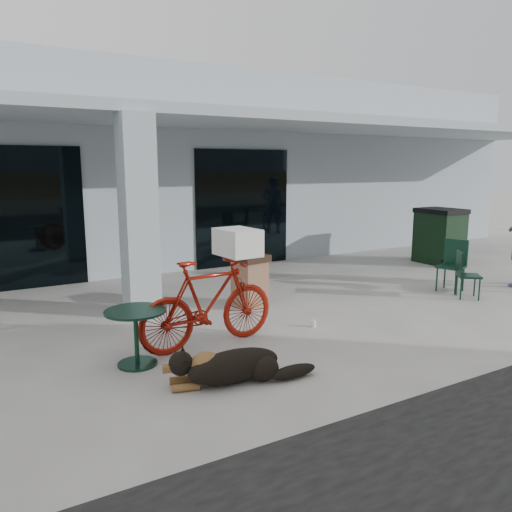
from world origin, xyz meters
TOP-DOWN VIEW (x-y plane):
  - ground at (0.00, 0.00)m, footprint 80.00×80.00m
  - building at (0.00, 8.50)m, footprint 22.00×7.00m
  - storefront_glass_left at (-3.20, 4.98)m, footprint 2.80×0.06m
  - storefront_glass_right at (1.80, 4.98)m, footprint 2.40×0.06m
  - column at (-1.50, 2.30)m, footprint 0.50×0.50m
  - overhang at (0.00, 3.60)m, footprint 22.00×2.80m
  - bicycle at (-1.20, 0.40)m, footprint 1.97×0.70m
  - laundry_basket at (-0.75, 0.44)m, footprint 0.49×0.63m
  - dog at (-1.43, -0.76)m, footprint 1.32×0.72m
  - cup_near_dog at (0.46, 0.35)m, footprint 0.08×0.08m
  - cafe_table_near at (-2.20, 0.25)m, footprint 0.94×0.94m
  - cafe_chair_far_a at (3.81, 0.29)m, footprint 0.56×0.56m
  - cafe_chair_far_b at (3.94, 0.78)m, footprint 0.58×0.56m
  - trash_receptacle at (0.20, 1.80)m, footprint 0.60×0.60m
  - wheeled_bin at (6.01, 2.80)m, footprint 0.82×1.04m

SIDE VIEW (x-z plane):
  - ground at x=0.00m, z-range 0.00..0.00m
  - cup_near_dog at x=0.46m, z-range 0.00..0.10m
  - dog at x=-1.43m, z-range 0.00..0.42m
  - cafe_table_near at x=-2.20m, z-range 0.00..0.67m
  - cafe_chair_far_a at x=3.81m, z-range 0.00..0.84m
  - trash_receptacle at x=0.20m, z-range 0.00..0.88m
  - cafe_chair_far_b at x=3.94m, z-range 0.00..0.97m
  - bicycle at x=-1.20m, z-range 0.00..1.16m
  - wheeled_bin at x=6.01m, z-range 0.00..1.32m
  - laundry_basket at x=-0.75m, z-range 1.16..1.52m
  - storefront_glass_left at x=-3.20m, z-range 0.00..2.70m
  - storefront_glass_right at x=1.80m, z-range 0.00..2.70m
  - column at x=-1.50m, z-range 0.00..3.12m
  - building at x=0.00m, z-range 0.00..4.50m
  - overhang at x=0.00m, z-range 3.12..3.30m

